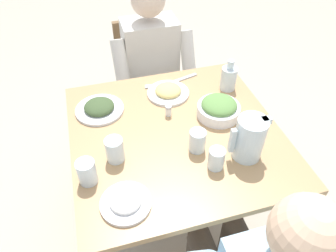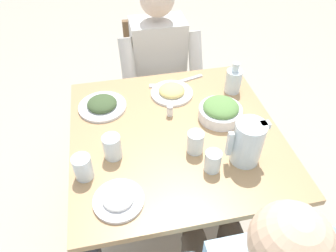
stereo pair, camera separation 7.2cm
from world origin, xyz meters
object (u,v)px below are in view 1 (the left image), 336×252
object	(u,v)px
water_pitcher	(249,138)
water_glass_far_left	(115,150)
diner_near	(155,76)
plate_dolmas	(99,108)
plate_yoghurt	(126,202)
plate_fries	(168,91)
oil_carafe	(228,79)
salt_shaker	(168,111)
dining_table	(175,150)
water_glass_by_pitcher	(87,172)
water_glass_center	(216,159)
salad_bowl	(219,108)
chair_near	(148,78)
water_glass_near_left	(197,141)

from	to	relation	value
water_pitcher	water_glass_far_left	distance (m)	0.54
diner_near	plate_dolmas	distance (m)	0.55
plate_yoghurt	water_glass_far_left	world-z (taller)	water_glass_far_left
plate_fries	oil_carafe	bearing A→B (deg)	173.59
plate_dolmas	salt_shaker	xyz separation A→B (m)	(-0.31, 0.12, 0.01)
dining_table	water_pitcher	size ratio (longest dim) A/B	4.85
water_glass_by_pitcher	water_glass_far_left	bearing A→B (deg)	-145.02
water_glass_center	salt_shaker	world-z (taller)	water_glass_center
salad_bowl	plate_dolmas	bearing A→B (deg)	-19.02
chair_near	water_glass_center	world-z (taller)	chair_near
plate_dolmas	diner_near	bearing A→B (deg)	-133.33
diner_near	salad_bowl	bearing A→B (deg)	106.65
dining_table	water_glass_far_left	bearing A→B (deg)	17.19
salad_bowl	water_glass_far_left	bearing A→B (deg)	15.44
dining_table	water_glass_by_pitcher	world-z (taller)	water_glass_by_pitcher
plate_fries	salad_bowl	bearing A→B (deg)	129.49
water_glass_center	water_glass_far_left	distance (m)	0.40
plate_dolmas	oil_carafe	distance (m)	0.66
oil_carafe	plate_dolmas	bearing A→B (deg)	0.16
water_pitcher	oil_carafe	world-z (taller)	water_pitcher
water_pitcher	plate_dolmas	world-z (taller)	water_pitcher
plate_fries	water_glass_far_left	size ratio (longest dim) A/B	2.00
plate_yoghurt	water_glass_far_left	size ratio (longest dim) A/B	1.74
water_glass_far_left	oil_carafe	distance (m)	0.71
salad_bowl	plate_yoghurt	size ratio (longest dim) A/B	1.08
diner_near	plate_fries	size ratio (longest dim) A/B	5.49
chair_near	water_glass_center	xyz separation A→B (m)	(-0.04, 1.06, 0.31)
water_pitcher	oil_carafe	distance (m)	0.46
salad_bowl	water_glass_center	xyz separation A→B (m)	(0.13, 0.29, 0.00)
plate_yoghurt	plate_dolmas	distance (m)	0.55
dining_table	water_glass_center	bearing A→B (deg)	112.06
salad_bowl	plate_fries	distance (m)	0.29
diner_near	plate_fries	xyz separation A→B (m)	(0.01, 0.35, 0.14)
water_glass_center	chair_near	bearing A→B (deg)	-87.80
plate_dolmas	water_glass_far_left	xyz separation A→B (m)	(-0.03, 0.32, 0.04)
diner_near	salad_bowl	size ratio (longest dim) A/B	5.85
plate_dolmas	salt_shaker	distance (m)	0.33
water_glass_center	water_glass_near_left	xyz separation A→B (m)	(0.04, -0.11, 0.00)
diner_near	plate_yoghurt	xyz separation A→B (m)	(0.33, 0.93, 0.13)
plate_yoghurt	water_glass_by_pitcher	distance (m)	0.19
diner_near	plate_dolmas	world-z (taller)	diner_near
plate_yoghurt	water_glass_center	bearing A→B (deg)	-168.41
salad_bowl	plate_yoghurt	xyz separation A→B (m)	(0.50, 0.36, -0.03)
water_glass_by_pitcher	plate_fries	bearing A→B (deg)	-134.93
chair_near	plate_yoghurt	xyz separation A→B (m)	(0.33, 1.14, 0.28)
dining_table	diner_near	size ratio (longest dim) A/B	0.79
water_glass_center	water_glass_by_pitcher	distance (m)	0.50
plate_yoghurt	salt_shaker	world-z (taller)	salt_shaker
diner_near	water_pitcher	distance (m)	0.88
water_glass_center	oil_carafe	xyz separation A→B (m)	(-0.26, -0.47, 0.01)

